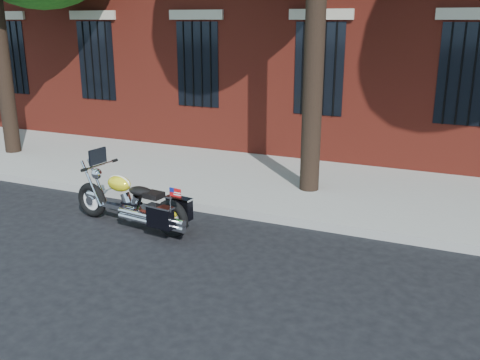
% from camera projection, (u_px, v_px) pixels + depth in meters
% --- Properties ---
extents(ground, '(120.00, 120.00, 0.00)m').
position_uv_depth(ground, '(219.00, 249.00, 7.87)').
color(ground, black).
rests_on(ground, ground).
extents(curb, '(40.00, 0.16, 0.15)m').
position_uv_depth(curb, '(254.00, 215.00, 9.05)').
color(curb, gray).
rests_on(curb, ground).
extents(sidewalk, '(40.00, 3.60, 0.15)m').
position_uv_depth(sidewalk, '(290.00, 184.00, 10.70)').
color(sidewalk, gray).
rests_on(sidewalk, ground).
extents(motorcycle, '(2.37, 0.87, 1.22)m').
position_uv_depth(motorcycle, '(135.00, 204.00, 8.55)').
color(motorcycle, black).
rests_on(motorcycle, ground).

